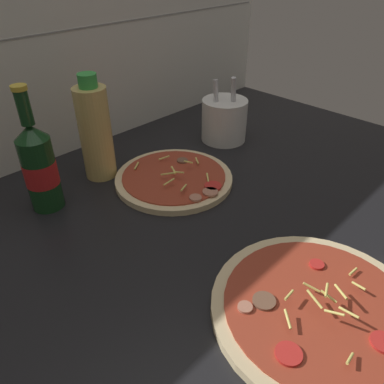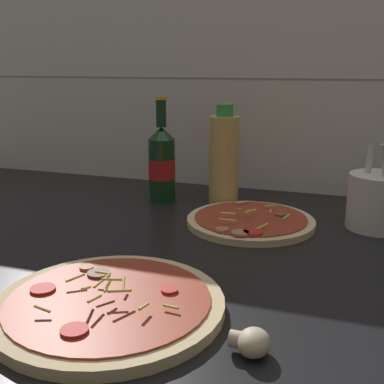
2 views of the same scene
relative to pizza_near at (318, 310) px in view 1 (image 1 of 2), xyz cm
name	(u,v)px [view 1 (image 1 of 2)]	position (x,y,z in cm)	size (l,w,h in cm)	color
counter_slab	(162,268)	(-8.52, 23.08, -2.12)	(160.00, 90.00, 2.50)	black
pizza_near	(318,310)	(0.00, 0.00, 0.00)	(29.84, 29.84, 4.74)	beige
pizza_far	(174,178)	(9.92, 39.63, -0.08)	(25.19, 25.19, 3.79)	beige
beer_bottle	(39,166)	(-13.46, 50.77, 8.01)	(6.15, 6.15, 23.96)	#143819
oil_bottle	(95,132)	(0.60, 53.34, 9.43)	(6.75, 6.75, 22.40)	#D6B766
utensil_crock	(224,120)	(33.30, 45.72, 4.57)	(11.46, 11.46, 16.81)	silver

